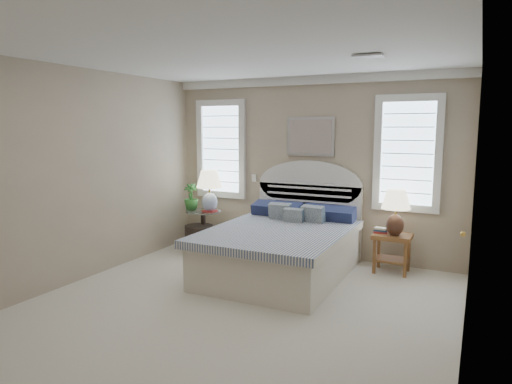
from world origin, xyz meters
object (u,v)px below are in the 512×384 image
at_px(lamp_right, 396,207).
at_px(bed, 283,246).
at_px(floor_pot, 199,238).
at_px(lamp_left, 209,186).
at_px(nightstand_right, 392,245).
at_px(side_table_left, 203,225).

bearing_deg(lamp_right, bed, -154.04).
height_order(bed, floor_pot, bed).
bearing_deg(lamp_left, nightstand_right, 2.26).
height_order(floor_pot, lamp_left, lamp_left).
height_order(side_table_left, nightstand_right, side_table_left).
relative_size(lamp_left, lamp_right, 1.07).
bearing_deg(floor_pot, bed, -15.59).
distance_m(bed, side_table_left, 1.75).
distance_m(nightstand_right, floor_pot, 2.96).
xyz_separation_m(floor_pot, lamp_right, (2.98, 0.19, 0.70)).
xyz_separation_m(floor_pot, lamp_left, (0.13, 0.12, 0.83)).
bearing_deg(lamp_left, floor_pot, -137.01).
distance_m(side_table_left, nightstand_right, 2.95).
bearing_deg(lamp_right, side_table_left, -178.90).
xyz_separation_m(bed, lamp_right, (1.33, 0.65, 0.52)).
relative_size(floor_pot, lamp_left, 0.68).
distance_m(side_table_left, floor_pot, 0.22).
xyz_separation_m(side_table_left, nightstand_right, (2.95, 0.10, -0.00)).
height_order(side_table_left, lamp_right, lamp_right).
xyz_separation_m(nightstand_right, lamp_right, (0.03, -0.04, 0.52)).
distance_m(side_table_left, lamp_left, 0.66).
bearing_deg(nightstand_right, side_table_left, -178.06).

